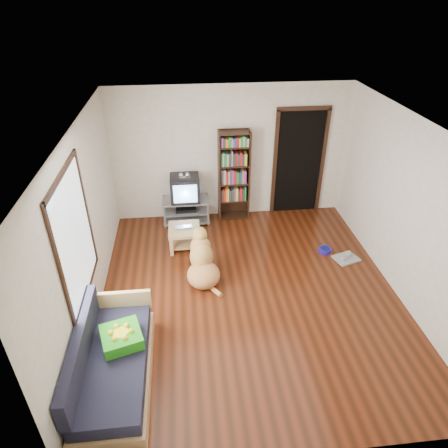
{
  "coord_description": "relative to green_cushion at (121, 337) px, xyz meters",
  "views": [
    {
      "loc": [
        -0.89,
        -4.63,
        4.12
      ],
      "look_at": [
        -0.33,
        0.61,
        0.9
      ],
      "focal_mm": 32.0,
      "sensor_mm": 36.0,
      "label": 1
    }
  ],
  "objects": [
    {
      "name": "grey_rag",
      "position": [
        3.56,
        1.85,
        -0.48
      ],
      "size": [
        0.48,
        0.43,
        0.03
      ],
      "primitive_type": "cube",
      "rotation": [
        0.0,
        0.0,
        0.31
      ],
      "color": "#959595",
      "rests_on": "ground"
    },
    {
      "name": "bookshelf",
      "position": [
        1.8,
        3.52,
        0.5
      ],
      "size": [
        0.6,
        0.3,
        1.8
      ],
      "color": "black",
      "rests_on": "ground"
    },
    {
      "name": "green_cushion",
      "position": [
        0.0,
        0.0,
        0.0
      ],
      "size": [
        0.57,
        0.57,
        0.15
      ],
      "primitive_type": "cube",
      "rotation": [
        0.0,
        0.0,
        0.29
      ],
      "color": "green",
      "rests_on": "sofa"
    },
    {
      "name": "doorway",
      "position": [
        3.1,
        3.65,
        0.62
      ],
      "size": [
        1.03,
        0.05,
        2.19
      ],
      "color": "black",
      "rests_on": "wall_back"
    },
    {
      "name": "wall_left",
      "position": [
        -0.5,
        1.17,
        0.8
      ],
      "size": [
        0.0,
        5.0,
        5.0
      ],
      "primitive_type": "plane",
      "rotation": [
        1.57,
        0.0,
        1.57
      ],
      "color": "silver",
      "rests_on": "ground"
    },
    {
      "name": "ceiling",
      "position": [
        1.75,
        1.17,
        2.1
      ],
      "size": [
        5.0,
        5.0,
        0.0
      ],
      "primitive_type": "plane",
      "rotation": [
        3.14,
        0.0,
        0.0
      ],
      "color": "white",
      "rests_on": "ground"
    },
    {
      "name": "wall_front",
      "position": [
        1.75,
        -1.33,
        0.8
      ],
      "size": [
        4.5,
        0.0,
        4.5
      ],
      "primitive_type": "plane",
      "rotation": [
        -1.57,
        0.0,
        0.0
      ],
      "color": "silver",
      "rests_on": "ground"
    },
    {
      "name": "wall_back",
      "position": [
        1.75,
        3.67,
        0.8
      ],
      "size": [
        4.5,
        0.0,
        4.5
      ],
      "primitive_type": "plane",
      "rotation": [
        1.57,
        0.0,
        0.0
      ],
      "color": "silver",
      "rests_on": "ground"
    },
    {
      "name": "ground",
      "position": [
        1.75,
        1.17,
        -0.5
      ],
      "size": [
        5.0,
        5.0,
        0.0
      ],
      "primitive_type": "plane",
      "color": "#53200E",
      "rests_on": "ground"
    },
    {
      "name": "dog_bowl",
      "position": [
        3.26,
        2.1,
        -0.46
      ],
      "size": [
        0.22,
        0.22,
        0.08
      ],
      "primitive_type": "cylinder",
      "color": "#231596",
      "rests_on": "ground"
    },
    {
      "name": "wall_right",
      "position": [
        4.0,
        1.17,
        0.8
      ],
      "size": [
        0.0,
        5.0,
        5.0
      ],
      "primitive_type": "plane",
      "rotation": [
        1.57,
        0.0,
        -1.57
      ],
      "color": "silver",
      "rests_on": "ground"
    },
    {
      "name": "sofa",
      "position": [
        -0.12,
        -0.21,
        -0.24
      ],
      "size": [
        0.8,
        1.8,
        0.8
      ],
      "color": "tan",
      "rests_on": "ground"
    },
    {
      "name": "dog",
      "position": [
        1.06,
        1.63,
        -0.19
      ],
      "size": [
        0.56,
        1.0,
        0.83
      ],
      "color": "#B37745",
      "rests_on": "ground"
    },
    {
      "name": "window",
      "position": [
        -0.48,
        0.67,
        1.0
      ],
      "size": [
        0.03,
        1.46,
        1.7
      ],
      "color": "white",
      "rests_on": "wall_left"
    },
    {
      "name": "laptop",
      "position": [
        0.8,
        2.5,
        -0.08
      ],
      "size": [
        0.32,
        0.23,
        0.02
      ],
      "primitive_type": "imported",
      "rotation": [
        0.0,
        0.0,
        0.11
      ],
      "color": "silver",
      "rests_on": "coffee_table"
    },
    {
      "name": "coffee_table",
      "position": [
        0.8,
        2.53,
        -0.22
      ],
      "size": [
        0.55,
        0.55,
        0.4
      ],
      "color": "tan",
      "rests_on": "ground"
    },
    {
      "name": "crt_tv",
      "position": [
        0.85,
        3.45,
        0.25
      ],
      "size": [
        0.55,
        0.52,
        0.58
      ],
      "color": "black",
      "rests_on": "tv_stand"
    },
    {
      "name": "tv_stand",
      "position": [
        0.85,
        3.42,
        -0.23
      ],
      "size": [
        0.9,
        0.45,
        0.5
      ],
      "color": "#99999E",
      "rests_on": "ground"
    }
  ]
}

